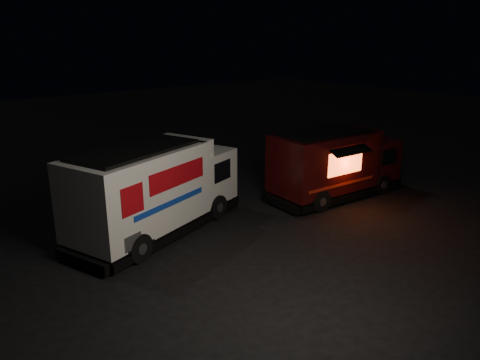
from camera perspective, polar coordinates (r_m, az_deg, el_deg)
name	(u,v)px	position (r m, az deg, el deg)	size (l,w,h in m)	color
ground	(265,245)	(14.67, 3.04, -7.88)	(80.00, 80.00, 0.00)	black
white_truck	(158,188)	(15.35, -10.01, -0.94)	(6.61, 2.25, 2.99)	silver
red_truck	(336,163)	(18.92, 11.68, 2.06)	(5.86, 2.16, 2.73)	#370A0C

